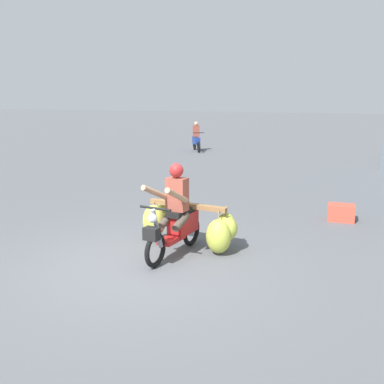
# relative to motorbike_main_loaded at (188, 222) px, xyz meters

# --- Properties ---
(ground_plane) EXTENTS (120.00, 120.00, 0.00)m
(ground_plane) POSITION_rel_motorbike_main_loaded_xyz_m (-0.49, -0.97, -0.51)
(ground_plane) COLOR #56595E
(motorbike_main_loaded) EXTENTS (1.85, 1.91, 1.58)m
(motorbike_main_loaded) POSITION_rel_motorbike_main_loaded_xyz_m (0.00, 0.00, 0.00)
(motorbike_main_loaded) COLOR black
(motorbike_main_loaded) RESTS_ON ground
(motorbike_distant_ahead_left) EXTENTS (0.87, 1.48, 1.40)m
(motorbike_distant_ahead_left) POSITION_rel_motorbike_main_loaded_xyz_m (-3.89, 13.46, 0.06)
(motorbike_distant_ahead_left) COLOR black
(motorbike_distant_ahead_left) RESTS_ON ground
(produce_crate) EXTENTS (0.56, 0.40, 0.36)m
(produce_crate) POSITION_rel_motorbike_main_loaded_xyz_m (2.60, 2.78, -0.33)
(produce_crate) COLOR #CC4C38
(produce_crate) RESTS_ON ground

